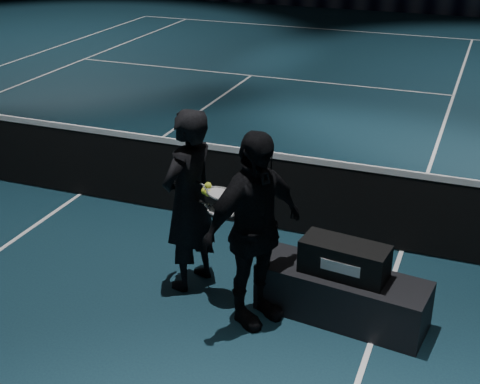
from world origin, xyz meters
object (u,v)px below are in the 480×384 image
(player_a, at_px, (189,201))
(racket_bag, at_px, (344,259))
(racket_upper, at_px, (221,194))
(tennis_balls, at_px, (207,190))
(racket_lower, at_px, (222,211))
(player_bench, at_px, (342,296))
(player_b, at_px, (253,230))

(player_a, bearing_deg, racket_bag, 103.65)
(racket_bag, bearing_deg, player_a, -174.49)
(racket_bag, height_order, racket_upper, racket_upper)
(player_a, bearing_deg, tennis_balls, 82.74)
(racket_lower, height_order, tennis_balls, tennis_balls)
(player_bench, distance_m, racket_bag, 0.39)
(player_a, xyz_separation_m, tennis_balls, (0.24, -0.10, 0.19))
(racket_bag, height_order, player_b, player_b)
(player_a, distance_m, racket_lower, 0.45)
(player_a, xyz_separation_m, racket_upper, (0.38, -0.12, 0.19))
(player_b, bearing_deg, racket_bag, -38.87)
(player_b, height_order, racket_upper, player_b)
(player_b, xyz_separation_m, racket_lower, (-0.37, 0.16, 0.05))
(player_b, bearing_deg, player_a, 95.91)
(racket_lower, distance_m, racket_upper, 0.16)
(player_b, bearing_deg, tennis_balls, 95.43)
(player_b, xyz_separation_m, racket_upper, (-0.40, 0.22, 0.19))
(racket_bag, relative_size, racket_lower, 1.14)
(player_bench, xyz_separation_m, racket_bag, (0.00, 0.00, 0.39))
(player_a, xyz_separation_m, racket_lower, (0.41, -0.18, 0.05))
(racket_bag, bearing_deg, racket_upper, -168.87)
(racket_lower, bearing_deg, player_bench, 30.65)
(player_bench, xyz_separation_m, racket_lower, (-1.12, -0.14, 0.72))
(player_bench, distance_m, tennis_balls, 1.56)
(player_bench, relative_size, player_b, 0.85)
(racket_lower, bearing_deg, tennis_balls, 178.53)
(player_b, height_order, tennis_balls, player_b)
(racket_bag, relative_size, tennis_balls, 6.44)
(player_b, relative_size, racket_lower, 2.67)
(racket_upper, bearing_deg, tennis_balls, -170.43)
(player_bench, xyz_separation_m, player_a, (-1.53, 0.04, 0.68))
(racket_bag, relative_size, racket_upper, 1.14)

